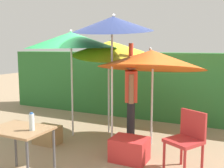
# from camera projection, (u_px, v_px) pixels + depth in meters

# --- Properties ---
(ground_plane) EXTENTS (24.00, 24.00, 0.00)m
(ground_plane) POSITION_uv_depth(u_px,v_px,m) (105.00, 144.00, 5.14)
(ground_plane) COLOR #9E8466
(hedge_row) EXTENTS (8.00, 0.70, 1.67)m
(hedge_row) POSITION_uv_depth(u_px,v_px,m) (145.00, 85.00, 7.05)
(hedge_row) COLOR #2D7033
(hedge_row) RESTS_ON ground_plane
(umbrella_rainbow) EXTENTS (1.41, 1.42, 2.43)m
(umbrella_rainbow) POSITION_uv_depth(u_px,v_px,m) (113.00, 24.00, 4.66)
(umbrella_rainbow) COLOR silver
(umbrella_rainbow) RESTS_ON ground_plane
(umbrella_orange) EXTENTS (1.58, 1.57, 2.11)m
(umbrella_orange) POSITION_uv_depth(u_px,v_px,m) (110.00, 48.00, 5.59)
(umbrella_orange) COLOR silver
(umbrella_orange) RESTS_ON ground_plane
(umbrella_yellow) EXTENTS (1.95, 1.97, 1.91)m
(umbrella_yellow) POSITION_uv_depth(u_px,v_px,m) (151.00, 60.00, 4.91)
(umbrella_yellow) COLOR silver
(umbrella_yellow) RESTS_ON ground_plane
(umbrella_navy) EXTENTS (1.82, 1.82, 2.15)m
(umbrella_navy) POSITION_uv_depth(u_px,v_px,m) (71.00, 40.00, 5.35)
(umbrella_navy) COLOR silver
(umbrella_navy) RESTS_ON ground_plane
(person_vendor) EXTENTS (0.35, 0.54, 1.88)m
(person_vendor) POSITION_uv_depth(u_px,v_px,m) (131.00, 95.00, 5.02)
(person_vendor) COLOR black
(person_vendor) RESTS_ON ground_plane
(chair_plastic) EXTENTS (0.60, 0.60, 0.89)m
(chair_plastic) POSITION_uv_depth(u_px,v_px,m) (187.00, 137.00, 3.95)
(chair_plastic) COLOR #B72D2D
(chair_plastic) RESTS_ON ground_plane
(cooler_box) EXTENTS (0.57, 0.43, 0.37)m
(cooler_box) POSITION_uv_depth(u_px,v_px,m) (130.00, 149.00, 4.35)
(cooler_box) COLOR red
(cooler_box) RESTS_ON ground_plane
(crate_cardboard) EXTENTS (0.47, 0.34, 0.34)m
(crate_cardboard) POSITION_uv_depth(u_px,v_px,m) (47.00, 135.00, 5.13)
(crate_cardboard) COLOR #9E7A4C
(crate_cardboard) RESTS_ON ground_plane
(folding_table) EXTENTS (0.80, 0.60, 0.72)m
(folding_table) POSITION_uv_depth(u_px,v_px,m) (20.00, 134.00, 3.70)
(folding_table) COLOR #4C4C51
(folding_table) RESTS_ON ground_plane
(bottle_water) EXTENTS (0.07, 0.07, 0.24)m
(bottle_water) POSITION_uv_depth(u_px,v_px,m) (32.00, 122.00, 3.59)
(bottle_water) COLOR silver
(bottle_water) RESTS_ON folding_table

